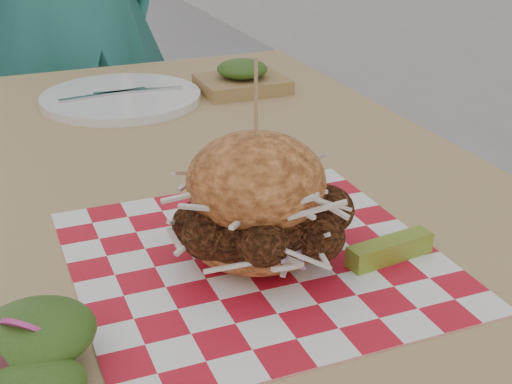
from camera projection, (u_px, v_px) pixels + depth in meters
patio_table at (184, 233)px, 0.94m from camera, size 0.80×1.20×0.75m
patio_chair at (56, 100)px, 1.89m from camera, size 0.54×0.55×0.95m
paper_liner at (256, 258)px, 0.72m from camera, size 0.36×0.36×0.00m
sandwich at (256, 207)px, 0.70m from camera, size 0.18×0.18×0.21m
pickle_spear at (390, 250)px, 0.71m from camera, size 0.10×0.03×0.02m
side_salad at (13, 373)px, 0.54m from camera, size 0.13×0.14×0.05m
place_setting at (121, 98)px, 1.21m from camera, size 0.27×0.27×0.02m
kraft_tray at (242, 78)px, 1.26m from camera, size 0.15×0.12×0.06m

